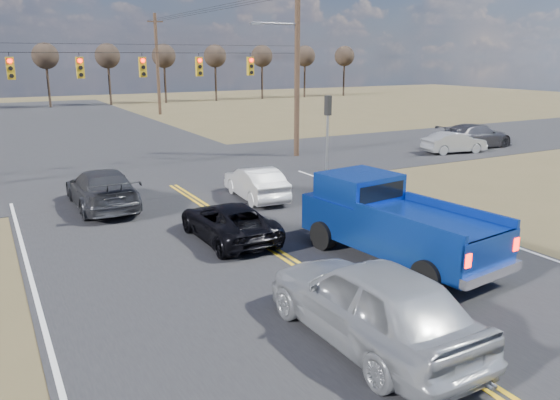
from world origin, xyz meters
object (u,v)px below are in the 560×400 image
black_suv (228,221)px  cross_car_east_near (454,142)px  white_car_queue (256,183)px  pickup_truck (392,222)px  silver_suv (371,302)px  cross_car_east_far (475,136)px  dgrey_car_queue (102,189)px

black_suv → cross_car_east_near: cross_car_east_near is taller
white_car_queue → cross_car_east_near: white_car_queue is taller
pickup_truck → white_car_queue: pickup_truck is taller
pickup_truck → silver_suv: pickup_truck is taller
white_car_queue → black_suv: bearing=58.7°
black_suv → pickup_truck: bearing=131.0°
pickup_truck → cross_car_east_far: bearing=29.1°
pickup_truck → black_suv: 5.30m
silver_suv → black_suv: bearing=-91.7°
cross_car_east_far → silver_suv: bearing=126.8°
silver_suv → white_car_queue: bearing=-106.2°
black_suv → cross_car_east_near: (18.93, 8.55, 0.04)m
pickup_truck → white_car_queue: (-0.38, 8.25, -0.46)m
silver_suv → black_suv: size_ratio=1.22×
silver_suv → white_car_queue: (3.20, 11.86, -0.24)m
silver_suv → cross_car_east_near: 24.91m
cross_car_east_near → dgrey_car_queue: bearing=106.4°
dgrey_car_queue → cross_car_east_near: size_ratio=1.33×
silver_suv → black_suv: silver_suv is taller
silver_suv → white_car_queue: silver_suv is taller
white_car_queue → cross_car_east_near: bearing=-160.3°
pickup_truck → black_suv: bearing=124.5°
pickup_truck → cross_car_east_near: (15.42, 12.49, -0.48)m
white_car_queue → dgrey_car_queue: bearing=-11.0°
silver_suv → cross_car_east_far: size_ratio=0.99×
black_suv → cross_car_east_far: bearing=-157.4°
black_suv → cross_car_east_near: bearing=-156.4°
dgrey_car_queue → cross_car_east_near: (21.74, 2.57, -0.11)m
cross_car_east_near → cross_car_east_far: (2.67, 0.79, 0.13)m
silver_suv → dgrey_car_queue: (-2.74, 13.53, -0.15)m
black_suv → cross_car_east_far: size_ratio=0.81×
pickup_truck → silver_suv: 5.09m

